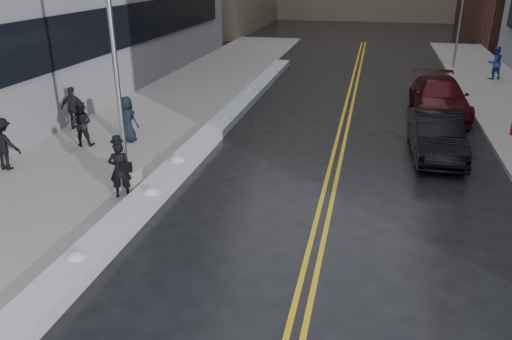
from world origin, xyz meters
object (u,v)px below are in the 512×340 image
Objects in this scene: pedestrian_fedora at (120,170)px; car_maroon at (439,97)px; lamppost at (120,110)px; pedestrian_c at (127,119)px; pedestrian_e at (3,144)px; traffic_signal at (461,15)px; car_black at (436,135)px; pedestrian_east at (495,63)px; pedestrian_b at (81,124)px; pedestrian_d at (74,108)px.

pedestrian_fedora reaches higher than car_maroon.
lamppost is 4.48× the size of pedestrian_c.
pedestrian_e is 17.66m from car_maroon.
pedestrian_e is (-16.29, -21.53, -2.39)m from traffic_signal.
pedestrian_fedora is 0.36× the size of car_black.
pedestrian_east is (18.02, 18.28, 0.06)m from pedestrian_e.
car_maroon is (11.70, 6.95, -0.21)m from pedestrian_c.
car_maroon is at bearing 81.30° from car_black.
pedestrian_fedora is (-11.70, -22.56, -2.43)m from traffic_signal.
traffic_signal is at bearing 76.84° from car_maroon.
traffic_signal is 4.35m from pedestrian_east.
pedestrian_c reaches higher than car_black.
lamppost is 4.81m from pedestrian_b.
lamppost is at bearing 28.97° from pedestrian_east.
pedestrian_e is 14.47m from car_black.
pedestrian_b is 0.96× the size of pedestrian_c.
pedestrian_d is at bearing -64.91° from pedestrian_b.
pedestrian_east is 14.12m from car_black.
lamppost reaches higher than pedestrian_b.
car_black is at bearing 176.69° from pedestrian_b.
pedestrian_fedora is 4.91m from pedestrian_c.
pedestrian_c reaches higher than car_maroon.
pedestrian_east is (1.72, -3.25, -2.33)m from traffic_signal.
pedestrian_d is at bearing -88.23° from pedestrian_e.
pedestrian_d is 0.31× the size of car_maroon.
lamppost is 4.46× the size of pedestrian_d.
pedestrian_fedora is 7.18m from pedestrian_d.
car_maroon reaches higher than car_black.
pedestrian_e is at bearing 83.15° from pedestrian_d.
pedestrian_fedora is at bearing 166.77° from pedestrian_e.
pedestrian_c is 1.00× the size of pedestrian_d.
pedestrian_east is (18.19, 13.95, 0.07)m from pedestrian_d.
pedestrian_c is 13.61m from car_maroon.
pedestrian_d is at bearing -6.97° from pedestrian_c.
pedestrian_e is (-2.58, -3.44, 0.01)m from pedestrian_c.
traffic_signal is 23.93m from pedestrian_d.
car_black is (-4.39, -13.42, -0.32)m from pedestrian_east.
lamppost is 4.42× the size of pedestrian_e.
pedestrian_b is 0.89× the size of pedestrian_east.
pedestrian_c reaches higher than pedestrian_fedora.
pedestrian_c reaches higher than pedestrian_b.
pedestrian_east is 0.41× the size of car_black.
traffic_signal is at bearing -87.26° from pedestrian_east.
pedestrian_east is at bearing -125.31° from pedestrian_c.
car_maroon is (14.27, 10.40, -0.22)m from pedestrian_e.
pedestrian_c is 0.99× the size of pedestrian_e.
lamppost reaches higher than pedestrian_d.
pedestrian_c is (-13.72, -18.08, -2.40)m from traffic_signal.
lamppost reaches higher than car_maroon.
pedestrian_east is at bearing -148.60° from pedestrian_fedora.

